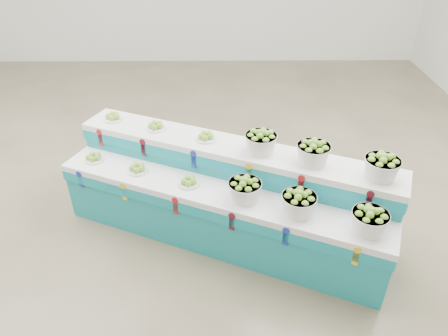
{
  "coord_description": "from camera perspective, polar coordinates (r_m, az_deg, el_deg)",
  "views": [
    {
      "loc": [
        0.63,
        -4.33,
        3.26
      ],
      "look_at": [
        0.67,
        -0.74,
        0.87
      ],
      "focal_mm": 33.53,
      "sensor_mm": 36.0,
      "label": 1
    }
  ],
  "objects": [
    {
      "name": "ground",
      "position": [
        5.46,
        -7.15,
        -3.32
      ],
      "size": [
        10.0,
        10.0,
        0.0
      ],
      "primitive_type": "plane",
      "color": "brown",
      "rests_on": "ground"
    },
    {
      "name": "plate_upper_mid",
      "position": [
        4.75,
        -9.29,
        5.73
      ],
      "size": [
        0.28,
        0.28,
        0.09
      ],
      "primitive_type": "cylinder",
      "rotation": [
        0.0,
        0.0,
        -0.41
      ],
      "color": "white",
      "rests_on": "display_stand"
    },
    {
      "name": "basket_lower_left",
      "position": [
        4.07,
        2.86,
        -2.91
      ],
      "size": [
        0.43,
        0.43,
        0.24
      ],
      "primitive_type": null,
      "rotation": [
        0.0,
        0.0,
        -0.41
      ],
      "color": "silver",
      "rests_on": "display_stand"
    },
    {
      "name": "plate_lower_right",
      "position": [
        4.31,
        -4.85,
        -1.78
      ],
      "size": [
        0.28,
        0.28,
        0.09
      ],
      "primitive_type": "cylinder",
      "rotation": [
        0.0,
        0.0,
        -0.41
      ],
      "color": "white",
      "rests_on": "display_stand"
    },
    {
      "name": "plate_upper_left",
      "position": [
        5.06,
        -14.91,
        6.8
      ],
      "size": [
        0.28,
        0.28,
        0.09
      ],
      "primitive_type": "cylinder",
      "rotation": [
        0.0,
        0.0,
        -0.41
      ],
      "color": "white",
      "rests_on": "display_stand"
    },
    {
      "name": "basket_upper_left",
      "position": [
        4.25,
        5.05,
        3.61
      ],
      "size": [
        0.43,
        0.43,
        0.24
      ],
      "primitive_type": null,
      "rotation": [
        0.0,
        0.0,
        -0.41
      ],
      "color": "silver",
      "rests_on": "display_stand"
    },
    {
      "name": "basket_lower_right",
      "position": [
        3.92,
        19.23,
        -6.73
      ],
      "size": [
        0.43,
        0.43,
        0.24
      ],
      "primitive_type": null,
      "rotation": [
        0.0,
        0.0,
        -0.41
      ],
      "color": "silver",
      "rests_on": "display_stand"
    },
    {
      "name": "basket_upper_mid",
      "position": [
        4.15,
        12.07,
        2.1
      ],
      "size": [
        0.43,
        0.43,
        0.24
      ],
      "primitive_type": null,
      "rotation": [
        0.0,
        0.0,
        -0.41
      ],
      "color": "silver",
      "rests_on": "display_stand"
    },
    {
      "name": "plate_lower_mid",
      "position": [
        4.59,
        -11.75,
        0.0
      ],
      "size": [
        0.28,
        0.28,
        0.09
      ],
      "primitive_type": "cylinder",
      "rotation": [
        0.0,
        0.0,
        -0.41
      ],
      "color": "white",
      "rests_on": "display_stand"
    },
    {
      "name": "display_stand",
      "position": [
        4.52,
        0.0,
        -3.8
      ],
      "size": [
        3.64,
        2.27,
        1.02
      ],
      "primitive_type": null,
      "rotation": [
        0.0,
        0.0,
        -0.41
      ],
      "color": "teal",
      "rests_on": "ground"
    },
    {
      "name": "basket_lower_mid",
      "position": [
        3.96,
        10.16,
        -4.67
      ],
      "size": [
        0.43,
        0.43,
        0.24
      ],
      "primitive_type": null,
      "rotation": [
        0.0,
        0.0,
        -0.41
      ],
      "color": "silver",
      "rests_on": "display_stand"
    },
    {
      "name": "plate_upper_right",
      "position": [
        4.49,
        -2.47,
        4.36
      ],
      "size": [
        0.28,
        0.28,
        0.09
      ],
      "primitive_type": "cylinder",
      "rotation": [
        0.0,
        0.0,
        -0.41
      ],
      "color": "white",
      "rests_on": "display_stand"
    },
    {
      "name": "plate_lower_left",
      "position": [
        4.91,
        -17.36,
        1.45
      ],
      "size": [
        0.28,
        0.28,
        0.09
      ],
      "primitive_type": "cylinder",
      "rotation": [
        0.0,
        0.0,
        -0.41
      ],
      "color": "white",
      "rests_on": "display_stand"
    },
    {
      "name": "basket_upper_right",
      "position": [
        4.11,
        20.7,
        0.21
      ],
      "size": [
        0.43,
        0.43,
        0.24
      ],
      "primitive_type": null,
      "rotation": [
        0.0,
        0.0,
        -0.41
      ],
      "color": "silver",
      "rests_on": "display_stand"
    }
  ]
}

